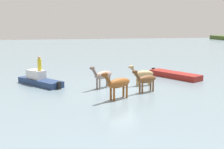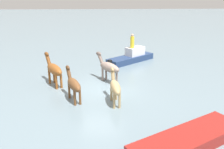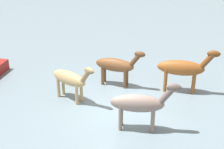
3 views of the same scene
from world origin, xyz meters
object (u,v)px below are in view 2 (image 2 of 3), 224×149
Objects in this scene: horse_mid_herd at (74,84)px; person_spotter_bow at (132,42)px; horse_gray_outer at (115,87)px; horse_dark_mare at (54,69)px; boat_launch_far at (131,58)px; boat_dinghy_port at (188,141)px; horse_pinto_flank at (109,67)px.

horse_mid_herd is 8.78m from person_spotter_bow.
horse_gray_outer is 0.94× the size of horse_dark_mare.
person_spotter_bow reaches higher than horse_mid_herd.
boat_dinghy_port is (-0.78, 12.16, -0.14)m from boat_launch_far.
person_spotter_bow is at bearing -18.43° from horse_gray_outer.
person_spotter_bow is at bearing -115.81° from boat_dinghy_port.
horse_pinto_flank is 0.98× the size of horse_mid_herd.
horse_mid_herd is 0.93× the size of horse_dark_mare.
person_spotter_bow is (-2.12, -4.85, 0.72)m from horse_pinto_flank.
boat_launch_far is (-1.85, -8.22, -0.62)m from horse_gray_outer.
person_spotter_bow is at bearing -50.82° from horse_mid_herd.
horse_gray_outer is 0.51× the size of boat_launch_far.
boat_launch_far is 1.42m from person_spotter_bow.
boat_dinghy_port is (-6.31, 6.78, -0.89)m from horse_dark_mare.
horse_gray_outer is (-2.21, 0.45, -0.02)m from horse_mid_herd.
horse_pinto_flank is 1.78× the size of person_spotter_bow.
horse_dark_mare is 9.31m from boat_dinghy_port.
horse_dark_mare is at bearing 8.49° from horse_mid_herd.
horse_mid_herd is 2.26m from horse_gray_outer.
boat_dinghy_port is (-4.85, 4.38, -0.77)m from horse_mid_herd.
person_spotter_bow is (-4.10, -7.72, 0.78)m from horse_mid_herd.
boat_dinghy_port is at bearing -151.63° from horse_gray_outer.
horse_gray_outer is at bearing -85.54° from boat_dinghy_port.
horse_gray_outer is 8.42m from person_spotter_bow.
person_spotter_bow is (0.74, -12.10, 1.56)m from boat_dinghy_port.
horse_dark_mare reaches higher than boat_dinghy_port.
horse_mid_herd is 6.58m from boat_dinghy_port.
horse_dark_mare reaches higher than boat_launch_far.
horse_mid_herd is 2.81m from horse_dark_mare.
boat_dinghy_port is at bearing -154.97° from horse_mid_herd.
boat_launch_far is (-5.53, -5.37, -0.76)m from horse_dark_mare.
horse_mid_herd is at bearing 62.01° from person_spotter_bow.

